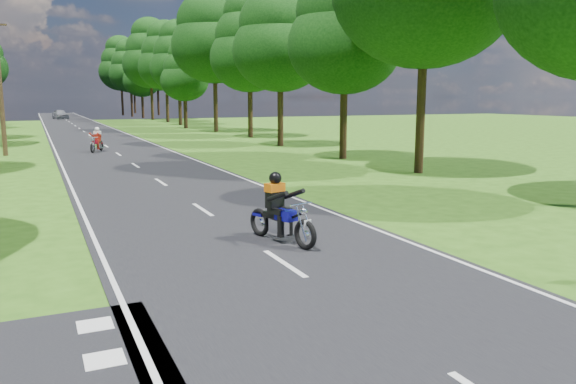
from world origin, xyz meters
name	(u,v)px	position (x,y,z in m)	size (l,w,h in m)	color
ground	(332,296)	(0.00, 0.00, 0.00)	(160.00, 160.00, 0.00)	#2C5613
main_road	(84,132)	(0.00, 50.00, 0.01)	(7.00, 140.00, 0.02)	black
road_markings	(84,133)	(-0.14, 48.13, 0.02)	(7.40, 140.00, 0.01)	silver
treeline	(85,52)	(1.43, 60.06, 8.25)	(40.00, 115.35, 14.78)	black
telegraph_pole	(0,84)	(-6.00, 28.00, 4.07)	(1.20, 0.26, 8.00)	#382616
rider_near_blue	(281,208)	(0.61, 3.54, 0.83)	(0.65, 1.95, 1.63)	#100D90
rider_far_red	(96,140)	(-0.99, 27.96, 0.78)	(0.60, 1.81, 1.51)	#B20D22
distant_car	(60,114)	(-0.62, 84.71, 0.75)	(1.71, 4.26, 1.45)	#ABADB2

